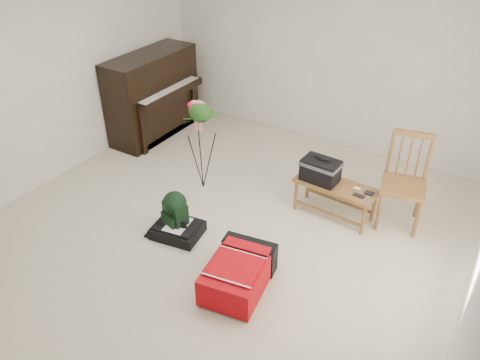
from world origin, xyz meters
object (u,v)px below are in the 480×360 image
Objects in this scene: bench at (325,175)px; black_duffel at (178,229)px; green_backpack at (175,212)px; flower_stand at (201,146)px; dining_chair at (405,183)px; piano at (154,97)px; red_suitcase at (241,270)px.

bench is 1.66× the size of black_duffel.
flower_stand reaches higher than green_backpack.
dining_chair reaches higher than black_duffel.
piano is 1.57× the size of bench.
dining_chair is 0.89× the size of flower_stand.
piano is 2.61× the size of black_duffel.
bench reaches higher than green_backpack.
dining_chair is 1.27× the size of red_suitcase.
piano reaches higher than bench.
bench reaches higher than black_duffel.
dining_chair is 1.87× the size of black_duffel.
bench is 0.79× the size of flower_stand.
flower_stand reaches higher than bench.
piano is 3.05m from bench.
dining_chair is at bearing 51.69° from red_suitcase.
dining_chair reaches higher than bench.
piano is 1.77× the size of red_suitcase.
green_backpack is 1.02m from flower_stand.
bench is 1.13× the size of red_suitcase.
piano is 1.71m from flower_stand.
bench is at bearing -10.54° from piano.
green_backpack is at bearing 140.40° from black_duffel.
dining_chair reaches higher than green_backpack.
flower_stand is (-0.30, 0.92, 0.30)m from green_backpack.
black_duffel is (-1.99, -1.53, -0.45)m from dining_chair.
dining_chair is at bearing 53.20° from green_backpack.
bench reaches higher than red_suitcase.
red_suitcase reaches higher than black_duffel.
flower_stand is at bearing 124.46° from green_backpack.
black_duffel is at bearing 155.87° from red_suitcase.
red_suitcase is 1.06m from green_backpack.
dining_chair is 2.08m from red_suitcase.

